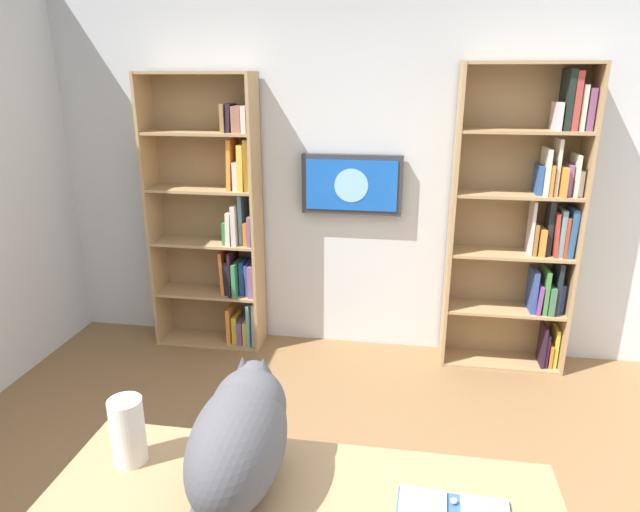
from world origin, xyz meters
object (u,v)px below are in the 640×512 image
wall_mounted_tv (352,185)px  paper_towel_roll (128,431)px  bookshelf_left (529,220)px  cat (241,433)px  bookshelf_right (219,223)px

wall_mounted_tv → paper_towel_roll: bearing=78.8°
bookshelf_left → cat: 2.69m
cat → paper_towel_roll: cat is taller
bookshelf_left → wall_mounted_tv: bearing=-4.0°
bookshelf_left → wall_mounted_tv: 1.21m
bookshelf_left → cat: size_ratio=3.08×
paper_towel_roll → bookshelf_right: bearing=-78.2°
cat → bookshelf_right: bearing=-69.5°
bookshelf_right → paper_towel_roll: bearing=101.8°
cat → paper_towel_roll: bearing=-5.7°
wall_mounted_tv → cat: bearing=88.2°
wall_mounted_tv → paper_towel_roll: 2.48m
wall_mounted_tv → cat: (0.08, 2.45, -0.30)m
bookshelf_right → cat: 2.53m
bookshelf_right → bookshelf_left: bearing=180.0°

